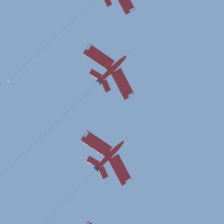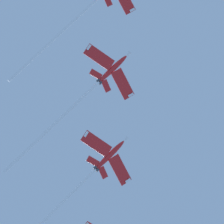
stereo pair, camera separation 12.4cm
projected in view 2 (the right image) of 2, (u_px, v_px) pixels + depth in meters
jet_lead at (94, 2)px, 136.13m from camera, size 40.40×29.34×21.63m
jet_second at (87, 94)px, 133.59m from camera, size 41.06×28.82×21.08m
jet_third at (90, 175)px, 133.39m from camera, size 40.36×27.93×20.98m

